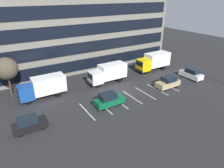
{
  "coord_description": "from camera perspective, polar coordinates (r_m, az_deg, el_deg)",
  "views": [
    {
      "loc": [
        -18.68,
        -26.38,
        15.98
      ],
      "look_at": [
        -1.69,
        0.84,
        1.4
      ],
      "focal_mm": 32.34,
      "sensor_mm": 36.0,
      "label": 1
    }
  ],
  "objects": [
    {
      "name": "bare_tree",
      "position": [
        36.23,
        -27.74,
        3.83
      ],
      "size": [
        3.61,
        3.61,
        6.78
      ],
      "color": "#473323",
      "rests_on": "ground_plane"
    },
    {
      "name": "box_truck_yellow",
      "position": [
        46.12,
        11.7,
        6.43
      ],
      "size": [
        8.13,
        2.69,
        3.77
      ],
      "color": "yellow",
      "rests_on": "ground_plane"
    },
    {
      "name": "box_truck_white",
      "position": [
        38.72,
        -1.11,
        3.25
      ],
      "size": [
        7.65,
        2.53,
        3.54
      ],
      "color": "white",
      "rests_on": "ground_plane"
    },
    {
      "name": "lot_markings",
      "position": [
        33.99,
        5.78,
        -3.74
      ],
      "size": [
        16.94,
        5.4,
        0.01
      ],
      "color": "silver",
      "rests_on": "ground_plane"
    },
    {
      "name": "suv_white",
      "position": [
        43.87,
        21.53,
        2.71
      ],
      "size": [
        1.96,
        4.63,
        2.1
      ],
      "color": "white",
      "rests_on": "ground_plane"
    },
    {
      "name": "ground_plane",
      "position": [
        36.06,
        2.99,
        -1.91
      ],
      "size": [
        120.0,
        120.0,
        0.0
      ],
      "primitive_type": "plane",
      "color": "#262628"
    },
    {
      "name": "suv_tan",
      "position": [
        38.28,
        15.6,
        0.46
      ],
      "size": [
        4.62,
        1.96,
        2.09
      ],
      "color": "tan",
      "rests_on": "ground_plane"
    },
    {
      "name": "office_building",
      "position": [
        48.39,
        -9.54,
        17.97
      ],
      "size": [
        41.65,
        12.76,
        21.6
      ],
      "color": "slate",
      "rests_on": "ground_plane"
    },
    {
      "name": "suv_black",
      "position": [
        27.88,
        -22.35,
        -10.37
      ],
      "size": [
        4.2,
        1.78,
        1.9
      ],
      "color": "black",
      "rests_on": "ground_plane"
    },
    {
      "name": "box_truck_blue",
      "position": [
        34.85,
        -18.9,
        -0.65
      ],
      "size": [
        7.6,
        2.52,
        3.52
      ],
      "color": "#194799",
      "rests_on": "ground_plane"
    },
    {
      "name": "suv_forest",
      "position": [
        30.99,
        -0.9,
        -4.47
      ],
      "size": [
        4.6,
        1.95,
        2.08
      ],
      "color": "#0C5933",
      "rests_on": "ground_plane"
    }
  ]
}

